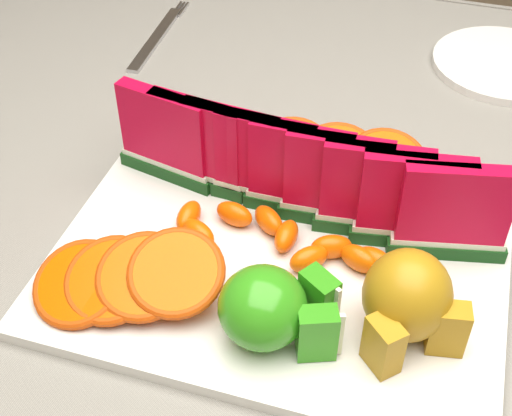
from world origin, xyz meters
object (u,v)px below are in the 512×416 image
Objects in this scene: platter at (279,260)px; fork at (158,36)px; apple_cluster at (272,309)px; pear_cluster at (408,300)px; side_plate at (504,64)px.

fork is (-0.27, 0.36, -0.00)m from platter.
platter is 0.45m from fork.
apple_cluster is at bearing -78.51° from platter.
pear_cluster reaches higher than side_plate.
platter is 0.10m from apple_cluster.
platter is 2.05× the size of fork.
platter is 3.89× the size of apple_cluster.
side_plate reaches higher than fork.
apple_cluster is 0.53m from fork.
apple_cluster is at bearing -160.89° from pear_cluster.
platter is at bearing -113.62° from side_plate.
apple_cluster reaches higher than fork.
side_plate is at bearing 66.38° from platter.
pear_cluster is (0.12, -0.05, 0.04)m from platter.
platter is at bearing -52.93° from fork.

